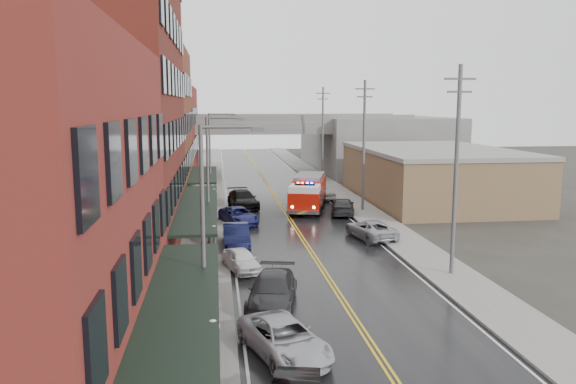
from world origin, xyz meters
TOP-DOWN VIEW (x-y plane):
  - road at (0.00, 30.00)m, footprint 11.00×160.00m
  - sidewalk_left at (-7.30, 30.00)m, footprint 3.00×160.00m
  - sidewalk_right at (7.30, 30.00)m, footprint 3.00×160.00m
  - curb_left at (-5.65, 30.00)m, footprint 0.30×160.00m
  - curb_right at (5.65, 30.00)m, footprint 0.30×160.00m
  - brick_building_b at (-13.30, 23.00)m, footprint 9.00×20.00m
  - brick_building_c at (-13.30, 40.50)m, footprint 9.00×15.00m
  - brick_building_far at (-13.30, 58.00)m, footprint 9.00×20.00m
  - tan_building at (16.00, 40.00)m, footprint 14.00×22.00m
  - right_far_block at (18.00, 70.00)m, footprint 18.00×30.00m
  - awning_0 at (-7.49, 4.00)m, footprint 2.60×16.00m
  - awning_1 at (-7.49, 23.00)m, footprint 2.60×18.00m
  - awning_2 at (-7.49, 40.50)m, footprint 2.60×13.00m
  - globe_lamp_0 at (-6.40, 2.00)m, footprint 0.44×0.44m
  - globe_lamp_1 at (-6.40, 16.00)m, footprint 0.44×0.44m
  - globe_lamp_2 at (-6.40, 30.00)m, footprint 0.44×0.44m
  - street_lamp_0 at (-6.55, 8.00)m, footprint 2.64×0.22m
  - street_lamp_1 at (-6.55, 24.00)m, footprint 2.64×0.22m
  - street_lamp_2 at (-6.55, 40.00)m, footprint 2.64×0.22m
  - utility_pole_0 at (7.20, 15.00)m, footprint 1.80×0.24m
  - utility_pole_1 at (7.20, 35.00)m, footprint 1.80×0.24m
  - utility_pole_2 at (7.20, 55.00)m, footprint 1.80×0.24m
  - overpass at (0.00, 62.00)m, footprint 40.00×10.00m
  - fire_truck at (2.29, 36.34)m, footprint 5.22×9.16m
  - parked_car_left_2 at (-3.68, 5.80)m, footprint 3.85×5.57m
  - parked_car_left_3 at (-3.60, 11.30)m, footprint 3.27×5.77m
  - parked_car_left_4 at (-4.83, 17.48)m, footprint 2.58×4.17m
  - parked_car_left_5 at (-4.94, 22.95)m, footprint 1.81×5.00m
  - parked_car_left_6 at (-4.45, 30.83)m, footprint 3.59×5.45m
  - parked_car_left_7 at (-3.74, 38.21)m, footprint 3.23×6.05m
  - parked_car_right_0 at (5.00, 24.40)m, footprint 3.35×5.45m
  - parked_car_right_1 at (5.00, 33.69)m, footprint 3.11×5.39m
  - parked_car_right_2 at (4.63, 41.80)m, footprint 2.67×4.19m
  - parked_car_right_3 at (4.71, 51.94)m, footprint 2.72×5.03m

SIDE VIEW (x-z plane):
  - road at x=0.00m, z-range 0.00..0.02m
  - sidewalk_left at x=-7.30m, z-range 0.00..0.15m
  - sidewalk_right at x=7.30m, z-range 0.00..0.15m
  - curb_left at x=-5.65m, z-range 0.00..0.15m
  - curb_right at x=5.65m, z-range 0.00..0.15m
  - parked_car_left_4 at x=-4.83m, z-range 0.00..1.32m
  - parked_car_right_2 at x=4.63m, z-range 0.00..1.33m
  - parked_car_left_6 at x=-4.45m, z-range 0.00..1.39m
  - parked_car_right_0 at x=5.00m, z-range 0.00..1.41m
  - parked_car_left_2 at x=-3.68m, z-range 0.00..1.41m
  - parked_car_right_1 at x=5.00m, z-range 0.00..1.47m
  - parked_car_right_3 at x=4.71m, z-range 0.00..1.57m
  - parked_car_left_3 at x=-3.60m, z-range 0.00..1.58m
  - parked_car_left_5 at x=-4.94m, z-range 0.00..1.64m
  - parked_car_left_7 at x=-3.74m, z-range 0.00..1.67m
  - fire_truck at x=2.29m, z-range 0.13..3.32m
  - globe_lamp_0 at x=-6.40m, z-range 0.75..3.87m
  - globe_lamp_1 at x=-6.40m, z-range 0.75..3.87m
  - globe_lamp_2 at x=-6.40m, z-range 0.75..3.87m
  - tan_building at x=16.00m, z-range 0.00..5.00m
  - awning_2 at x=-7.49m, z-range 1.44..4.53m
  - awning_0 at x=-7.49m, z-range 1.44..4.53m
  - awning_1 at x=-7.49m, z-range 1.44..4.53m
  - right_far_block at x=18.00m, z-range 0.00..8.00m
  - street_lamp_0 at x=-6.55m, z-range 0.69..9.69m
  - street_lamp_1 at x=-6.55m, z-range 0.69..9.69m
  - street_lamp_2 at x=-6.55m, z-range 0.69..9.69m
  - overpass at x=0.00m, z-range 2.24..9.74m
  - brick_building_far at x=-13.30m, z-range 0.00..12.00m
  - utility_pole_0 at x=7.20m, z-range 0.31..12.31m
  - utility_pole_1 at x=7.20m, z-range 0.31..12.31m
  - utility_pole_2 at x=7.20m, z-range 0.31..12.31m
  - brick_building_c at x=-13.30m, z-range 0.00..15.00m
  - brick_building_b at x=-13.30m, z-range 0.00..18.00m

